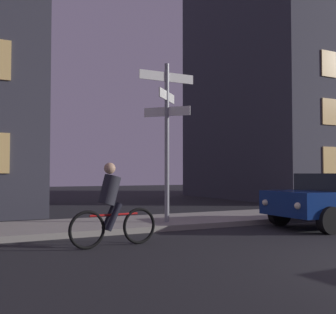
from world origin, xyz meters
TOP-DOWN VIEW (x-y plane):
  - sidewalk_kerb at (0.00, 6.50)m, footprint 40.00×2.63m
  - signpost at (-1.32, 5.85)m, footprint 1.57×0.92m
  - cyclist at (-3.51, 3.82)m, footprint 1.82×0.37m
  - building_right_block at (13.22, 14.50)m, footprint 13.24×9.85m

SIDE VIEW (x-z plane):
  - sidewalk_kerb at x=0.00m, z-range 0.00..0.14m
  - cyclist at x=-3.51m, z-range -0.06..1.55m
  - signpost at x=-1.32m, z-range 0.56..4.70m
  - building_right_block at x=13.22m, z-range 0.00..16.18m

